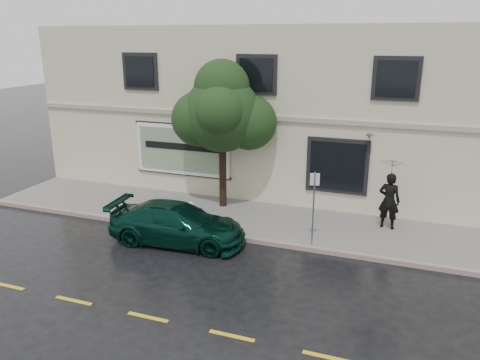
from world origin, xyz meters
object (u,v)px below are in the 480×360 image
(car, at_px, (177,224))
(pedestrian, at_px, (389,201))
(street_tree, at_px, (222,114))
(fire_hydrant, at_px, (191,212))

(car, relative_size, pedestrian, 2.28)
(street_tree, bearing_deg, pedestrian, -1.17)
(pedestrian, xyz_separation_m, fire_hydrant, (-6.68, -1.86, -0.62))
(car, distance_m, fire_hydrant, 1.45)
(pedestrian, height_order, fire_hydrant, pedestrian)
(pedestrian, bearing_deg, street_tree, 8.91)
(fire_hydrant, bearing_deg, pedestrian, 21.54)
(car, bearing_deg, street_tree, -8.24)
(pedestrian, bearing_deg, car, 36.93)
(car, height_order, street_tree, street_tree)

